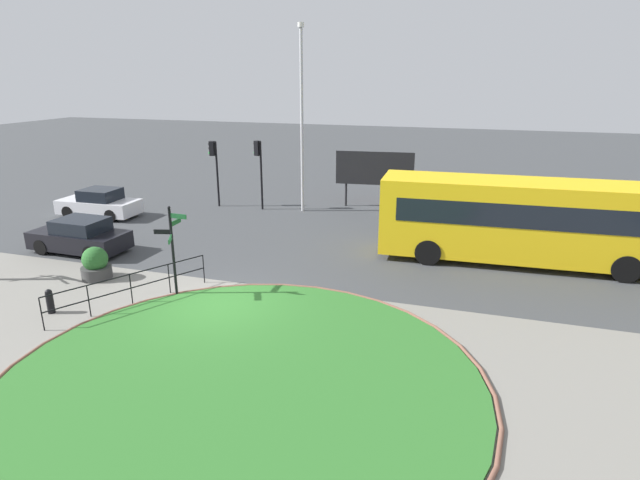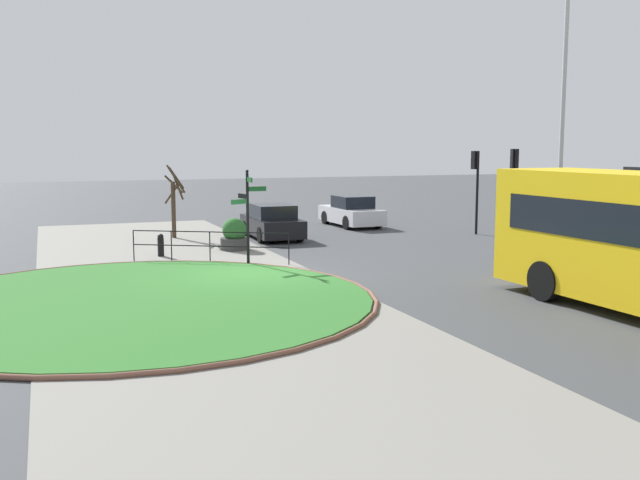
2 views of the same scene
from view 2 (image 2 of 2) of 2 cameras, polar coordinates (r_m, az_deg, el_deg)
name	(u,v)px [view 2 (image 2 of 2)]	position (r m, az deg, el deg)	size (l,w,h in m)	color
ground	(253,276)	(21.41, -5.31, -2.84)	(120.00, 120.00, 0.00)	#3D3F42
sidewalk_paving	(184,280)	(20.96, -10.70, -3.14)	(32.00, 7.92, 0.02)	gray
grass_island	(136,301)	(18.25, -14.32, -4.70)	(11.57, 11.57, 0.10)	#2D6B28
grass_kerb_ring	(136,301)	(18.25, -14.33, -4.69)	(11.88, 11.88, 0.11)	brown
signpost_directional	(248,209)	(22.88, -5.75, 2.42)	(1.15, 1.22, 3.07)	black
bollard_foreground	(161,245)	(25.47, -12.47, -0.39)	(0.22, 0.22, 0.80)	black
railing_grass_edge	(210,243)	(23.73, -8.70, -0.20)	(2.63, 4.59, 1.05)	black
car_near_lane	(272,223)	(29.70, -3.80, 1.38)	(4.04, 1.87, 1.42)	black
car_far_lane	(351,212)	(34.28, 2.50, 2.20)	(4.16, 1.85, 1.45)	silver
traffic_light_near	(515,174)	(29.76, 15.13, 5.08)	(0.48, 0.31, 3.68)	black
traffic_light_far	(476,173)	(31.83, 12.20, 5.19)	(0.49, 0.28, 3.58)	black
lamppost_tall	(563,113)	(28.08, 18.64, 9.51)	(0.32, 0.32, 9.40)	#B7B7BC
planter_near_signpost	(235,236)	(26.59, -6.76, 0.33)	(1.05, 1.05, 1.19)	#383838
street_tree_bare	(174,201)	(30.27, -11.46, 3.01)	(0.81, 0.87, 3.06)	#423323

